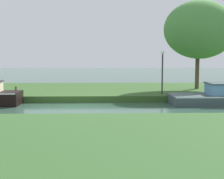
# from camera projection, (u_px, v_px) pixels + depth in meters

# --- Properties ---
(ground_plane) EXTENTS (120.00, 120.00, 0.00)m
(ground_plane) POSITION_uv_depth(u_px,v_px,m) (72.00, 108.00, 18.20)
(ground_plane) COLOR #355645
(riverbank_far) EXTENTS (72.00, 10.00, 0.40)m
(riverbank_far) POSITION_uv_depth(u_px,v_px,m) (80.00, 91.00, 25.14)
(riverbank_far) COLOR #315323
(riverbank_far) RESTS_ON ground_plane
(riverbank_near) EXTENTS (72.00, 10.00, 0.40)m
(riverbank_near) POSITION_uv_depth(u_px,v_px,m) (42.00, 152.00, 9.23)
(riverbank_near) COLOR #315728
(riverbank_near) RESTS_ON ground_plane
(willow_tree_left) EXTENTS (5.32, 3.57, 6.53)m
(willow_tree_left) POSITION_uv_depth(u_px,v_px,m) (200.00, 30.00, 24.00)
(willow_tree_left) COLOR brown
(willow_tree_left) RESTS_ON riverbank_far
(lamp_post) EXTENTS (0.24, 0.24, 2.82)m
(lamp_post) POSITION_uv_depth(u_px,v_px,m) (162.00, 67.00, 21.14)
(lamp_post) COLOR #333338
(lamp_post) RESTS_ON riverbank_far
(mooring_post_near) EXTENTS (0.12, 0.12, 0.59)m
(mooring_post_near) POSITION_uv_depth(u_px,v_px,m) (16.00, 91.00, 20.38)
(mooring_post_near) COLOR #503932
(mooring_post_near) RESTS_ON riverbank_far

